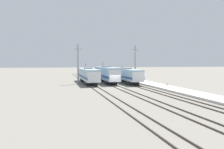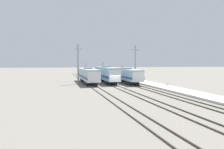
{
  "view_description": "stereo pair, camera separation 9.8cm",
  "coord_description": "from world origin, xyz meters",
  "px_view_note": "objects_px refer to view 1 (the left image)",
  "views": [
    {
      "loc": [
        -12.3,
        -44.92,
        5.16
      ],
      "look_at": [
        0.09,
        4.38,
        2.44
      ],
      "focal_mm": 35.0,
      "sensor_mm": 36.0,
      "label": 1
    },
    {
      "loc": [
        -12.2,
        -44.94,
        5.16
      ],
      "look_at": [
        0.09,
        4.38,
        2.44
      ],
      "focal_mm": 35.0,
      "sensor_mm": 36.0,
      "label": 2
    }
  ],
  "objects_px": {
    "locomotive_center": "(106,74)",
    "catenary_tower_right": "(135,64)",
    "locomotive_far_right": "(127,75)",
    "locomotive_far_left": "(88,75)",
    "traffic_cone": "(167,84)",
    "catenary_tower_left": "(78,64)"
  },
  "relations": [
    {
      "from": "locomotive_far_right",
      "to": "catenary_tower_left",
      "type": "height_order",
      "value": "catenary_tower_left"
    },
    {
      "from": "catenary_tower_left",
      "to": "catenary_tower_right",
      "type": "relative_size",
      "value": 1.0
    },
    {
      "from": "locomotive_far_left",
      "to": "locomotive_center",
      "type": "xyz_separation_m",
      "value": [
        4.77,
        0.34,
        0.17
      ]
    },
    {
      "from": "locomotive_center",
      "to": "catenary_tower_left",
      "type": "relative_size",
      "value": 1.91
    },
    {
      "from": "locomotive_far_left",
      "to": "catenary_tower_left",
      "type": "xyz_separation_m",
      "value": [
        -2.64,
        -1.24,
        2.87
      ]
    },
    {
      "from": "locomotive_far_left",
      "to": "catenary_tower_right",
      "type": "relative_size",
      "value": 2.02
    },
    {
      "from": "locomotive_far_right",
      "to": "traffic_cone",
      "type": "bearing_deg",
      "value": -63.48
    },
    {
      "from": "locomotive_center",
      "to": "catenary_tower_left",
      "type": "distance_m",
      "value": 8.04
    },
    {
      "from": "locomotive_far_left",
      "to": "locomotive_center",
      "type": "bearing_deg",
      "value": 4.06
    },
    {
      "from": "catenary_tower_right",
      "to": "catenary_tower_left",
      "type": "bearing_deg",
      "value": 180.0
    },
    {
      "from": "locomotive_far_left",
      "to": "catenary_tower_right",
      "type": "distance_m",
      "value": 12.43
    },
    {
      "from": "locomotive_center",
      "to": "catenary_tower_right",
      "type": "bearing_deg",
      "value": -12.3
    },
    {
      "from": "locomotive_far_right",
      "to": "catenary_tower_right",
      "type": "bearing_deg",
      "value": 14.45
    },
    {
      "from": "catenary_tower_left",
      "to": "traffic_cone",
      "type": "relative_size",
      "value": 14.35
    },
    {
      "from": "locomotive_far_left",
      "to": "locomotive_far_right",
      "type": "relative_size",
      "value": 1.12
    },
    {
      "from": "locomotive_far_left",
      "to": "locomotive_center",
      "type": "relative_size",
      "value": 1.05
    },
    {
      "from": "locomotive_far_left",
      "to": "traffic_cone",
      "type": "bearing_deg",
      "value": -40.41
    },
    {
      "from": "locomotive_center",
      "to": "traffic_cone",
      "type": "xyz_separation_m",
      "value": [
        10.19,
        -13.08,
        -1.56
      ]
    },
    {
      "from": "locomotive_center",
      "to": "catenary_tower_left",
      "type": "bearing_deg",
      "value": -167.95
    },
    {
      "from": "locomotive_center",
      "to": "locomotive_far_right",
      "type": "bearing_deg",
      "value": -24.97
    },
    {
      "from": "locomotive_center",
      "to": "locomotive_far_right",
      "type": "distance_m",
      "value": 5.27
    },
    {
      "from": "catenary_tower_right",
      "to": "locomotive_center",
      "type": "bearing_deg",
      "value": 167.7
    }
  ]
}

